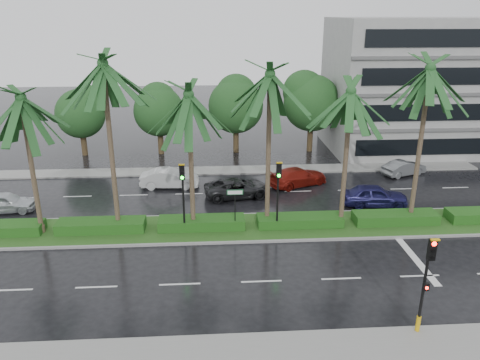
{
  "coord_description": "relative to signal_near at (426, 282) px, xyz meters",
  "views": [
    {
      "loc": [
        -2.32,
        -24.82,
        12.53
      ],
      "look_at": [
        -0.64,
        1.5,
        2.98
      ],
      "focal_mm": 35.0,
      "sensor_mm": 36.0,
      "label": 1
    }
  ],
  "objects": [
    {
      "name": "median",
      "position": [
        -6.0,
        10.39,
        -2.42
      ],
      "size": [
        36.0,
        4.0,
        0.15
      ],
      "color": "gray",
      "rests_on": "ground"
    },
    {
      "name": "hedge",
      "position": [
        -6.0,
        10.39,
        -2.05
      ],
      "size": [
        35.2,
        1.4,
        0.6
      ],
      "color": "#1E4A15",
      "rests_on": "median"
    },
    {
      "name": "car_white",
      "position": [
        -11.5,
        17.85,
        -1.79
      ],
      "size": [
        1.68,
        4.38,
        1.42
      ],
      "primitive_type": "imported",
      "rotation": [
        0.0,
        0.0,
        1.53
      ],
      "color": "#BBBBBB",
      "rests_on": "ground"
    },
    {
      "name": "street_sign",
      "position": [
        -7.0,
        9.87,
        -0.38
      ],
      "size": [
        0.95,
        0.09,
        2.6
      ],
      "color": "black",
      "rests_on": "median"
    },
    {
      "name": "car_red",
      "position": [
        -1.82,
        17.71,
        -1.82
      ],
      "size": [
        3.74,
        5.11,
        1.37
      ],
      "primitive_type": "imported",
      "rotation": [
        0.0,
        0.0,
        2.0
      ],
      "color": "maroon",
      "rests_on": "ground"
    },
    {
      "name": "car_silver",
      "position": [
        -22.0,
        13.96,
        -1.83
      ],
      "size": [
        1.78,
        4.0,
        1.34
      ],
      "primitive_type": "imported",
      "rotation": [
        0.0,
        0.0,
        1.62
      ],
      "color": "silver",
      "rests_on": "ground"
    },
    {
      "name": "signal_median_left",
      "position": [
        -10.0,
        9.69,
        0.49
      ],
      "size": [
        0.34,
        0.42,
        4.36
      ],
      "color": "black",
      "rests_on": "median"
    },
    {
      "name": "ground",
      "position": [
        -6.0,
        9.39,
        -2.5
      ],
      "size": [
        120.0,
        120.0,
        0.0
      ],
      "primitive_type": "plane",
      "color": "black",
      "rests_on": "ground"
    },
    {
      "name": "signal_near",
      "position": [
        0.0,
        0.0,
        0.0
      ],
      "size": [
        0.34,
        0.45,
        4.36
      ],
      "color": "black",
      "rests_on": "near_sidewalk"
    },
    {
      "name": "near_sidewalk",
      "position": [
        -6.0,
        -0.81,
        -2.44
      ],
      "size": [
        40.0,
        2.4,
        0.12
      ],
      "primitive_type": "cube",
      "color": "gray",
      "rests_on": "ground"
    },
    {
      "name": "car_grey",
      "position": [
        7.18,
        19.45,
        -1.89
      ],
      "size": [
        2.58,
        3.92,
        1.22
      ],
      "primitive_type": "imported",
      "rotation": [
        0.0,
        0.0,
        1.95
      ],
      "color": "slate",
      "rests_on": "ground"
    },
    {
      "name": "bg_trees",
      "position": [
        -4.47,
        26.98,
        2.05
      ],
      "size": [
        32.7,
        5.22,
        7.55
      ],
      "color": "#392B1A",
      "rests_on": "ground"
    },
    {
      "name": "signal_median_right",
      "position": [
        -4.5,
        9.69,
        0.49
      ],
      "size": [
        0.34,
        0.42,
        4.36
      ],
      "color": "black",
      "rests_on": "median"
    },
    {
      "name": "car_blue",
      "position": [
        2.68,
        13.39,
        -1.76
      ],
      "size": [
        2.17,
        4.51,
        1.49
      ],
      "primitive_type": "imported",
      "rotation": [
        0.0,
        0.0,
        1.47
      ],
      "color": "#1B1A4F",
      "rests_on": "ground"
    },
    {
      "name": "building",
      "position": [
        11.0,
        27.39,
        3.5
      ],
      "size": [
        16.0,
        10.0,
        12.0
      ],
      "primitive_type": "cube",
      "color": "gray",
      "rests_on": "ground"
    },
    {
      "name": "far_sidewalk",
      "position": [
        -6.0,
        21.39,
        -2.44
      ],
      "size": [
        40.0,
        2.0,
        0.12
      ],
      "primitive_type": "cube",
      "color": "gray",
      "rests_on": "ground"
    },
    {
      "name": "car_darkgrey",
      "position": [
        -6.5,
        15.63,
        -1.84
      ],
      "size": [
        2.98,
        5.05,
        1.32
      ],
      "primitive_type": "imported",
      "rotation": [
        0.0,
        0.0,
        1.75
      ],
      "color": "black",
      "rests_on": "ground"
    },
    {
      "name": "palm_row",
      "position": [
        -7.25,
        10.41,
        5.74
      ],
      "size": [
        26.3,
        4.2,
        10.57
      ],
      "color": "#433226",
      "rests_on": "median"
    },
    {
      "name": "lane_markings",
      "position": [
        -2.96,
        8.96,
        -2.5
      ],
      "size": [
        34.0,
        13.06,
        0.01
      ],
      "color": "silver",
      "rests_on": "ground"
    }
  ]
}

